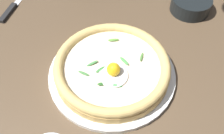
# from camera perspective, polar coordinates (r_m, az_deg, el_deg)

# --- Properties ---
(ground_plane) EXTENTS (2.40, 2.40, 0.03)m
(ground_plane) POSITION_cam_1_polar(r_m,az_deg,el_deg) (0.63, 0.26, -4.83)
(ground_plane) COLOR brown
(ground_plane) RESTS_ON ground
(pizza_plate) EXTENTS (0.31, 0.31, 0.01)m
(pizza_plate) POSITION_cam_1_polar(r_m,az_deg,el_deg) (0.63, -0.00, -1.45)
(pizza_plate) COLOR white
(pizza_plate) RESTS_ON ground
(pizza) EXTENTS (0.28, 0.28, 0.06)m
(pizza) POSITION_cam_1_polar(r_m,az_deg,el_deg) (0.61, 0.00, -0.01)
(pizza) COLOR tan
(pizza) RESTS_ON pizza_plate
(side_bowl) EXTENTS (0.12, 0.12, 0.04)m
(side_bowl) POSITION_cam_1_polar(r_m,az_deg,el_deg) (0.83, 17.23, 13.28)
(side_bowl) COLOR black
(side_bowl) RESTS_ON ground
(table_knife) EXTENTS (0.06, 0.23, 0.01)m
(table_knife) POSITION_cam_1_polar(r_m,az_deg,el_deg) (0.88, -21.17, 12.70)
(table_knife) COLOR silver
(table_knife) RESTS_ON ground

